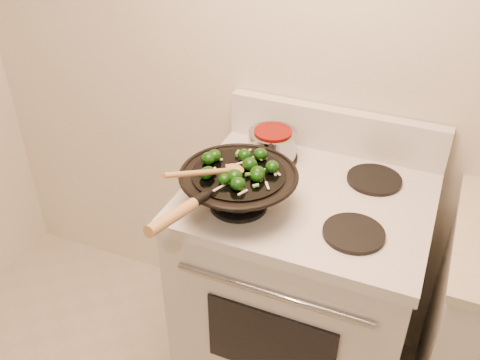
% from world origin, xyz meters
% --- Properties ---
extents(stove, '(0.78, 0.67, 1.08)m').
position_xyz_m(stove, '(-0.20, 1.17, 0.47)').
color(stove, silver).
rests_on(stove, ground).
extents(wok, '(0.36, 0.60, 0.19)m').
position_xyz_m(wok, '(-0.38, 1.02, 0.99)').
color(wok, black).
rests_on(wok, stove).
extents(stirfry, '(0.25, 0.26, 0.04)m').
position_xyz_m(stirfry, '(-0.38, 1.02, 1.06)').
color(stirfry, black).
rests_on(stirfry, wok).
extents(wooden_spoon, '(0.15, 0.27, 0.11)m').
position_xyz_m(wooden_spoon, '(-0.42, 0.95, 1.08)').
color(wooden_spoon, '#AD7B44').
rests_on(wooden_spoon, wok).
extents(saucepan, '(0.17, 0.27, 0.10)m').
position_xyz_m(saucepan, '(-0.38, 1.32, 0.98)').
color(saucepan, gray).
rests_on(saucepan, stove).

